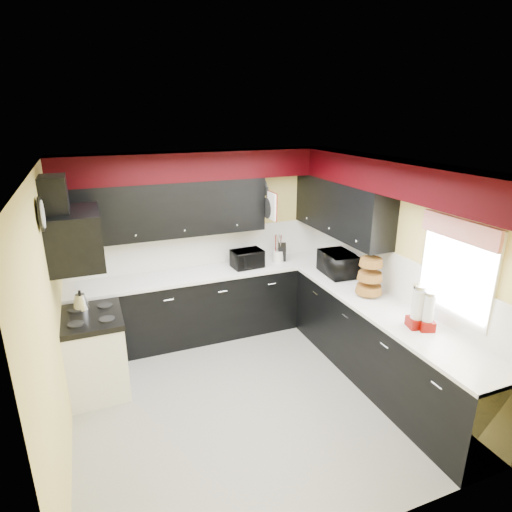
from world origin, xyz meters
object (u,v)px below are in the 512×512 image
Objects in this scene: knife_block at (282,252)px; toaster_oven at (247,259)px; microwave at (338,264)px; utensil_crock at (278,256)px; kettle at (81,301)px.

toaster_oven is at bearing -149.78° from knife_block.
microwave reaches higher than utensil_crock.
utensil_crock is at bearing 0.49° from toaster_oven.
microwave is 0.89m from knife_block.
microwave is 2.91× the size of kettle.
toaster_oven is 2.25× the size of kettle.
kettle is (-2.14, -0.50, -0.06)m from toaster_oven.
kettle is at bearing -171.51° from toaster_oven.
kettle is at bearing -144.38° from knife_block.
microwave is at bearing -3.72° from kettle.
utensil_crock is at bearing 11.67° from kettle.
microwave is at bearing -35.73° from knife_block.
knife_block reaches higher than toaster_oven.
utensil_crock is 2.68m from kettle.
kettle is at bearing -168.33° from utensil_crock.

